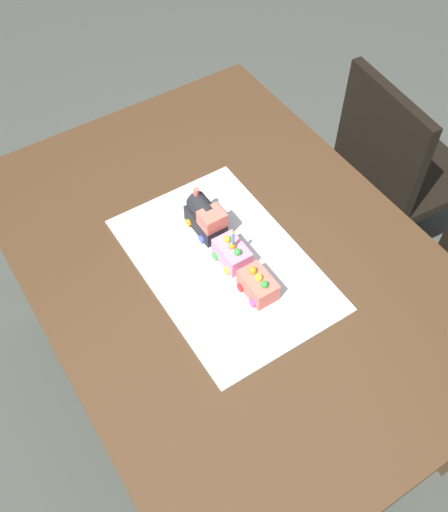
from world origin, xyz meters
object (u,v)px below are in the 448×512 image
at_px(cake_locomotive, 206,217).
at_px(cake_car_flatbed_coral, 258,285).
at_px(cake_car_tanker_bubblegum, 232,253).
at_px(dining_table, 228,280).
at_px(chair, 395,171).
at_px(birthday_candle, 233,237).

distance_m(cake_locomotive, cake_car_flatbed_coral, 0.25).
xyz_separation_m(cake_locomotive, cake_car_flatbed_coral, (0.25, 0.00, -0.02)).
bearing_deg(cake_car_flatbed_coral, cake_car_tanker_bubblegum, 180.00).
bearing_deg(cake_locomotive, cake_car_tanker_bubblegum, 0.00).
height_order(cake_locomotive, cake_car_tanker_bubblegum, cake_locomotive).
bearing_deg(cake_locomotive, dining_table, -0.61).
bearing_deg(dining_table, cake_car_flatbed_coral, 0.52).
height_order(dining_table, cake_locomotive, cake_locomotive).
xyz_separation_m(chair, cake_locomotive, (0.06, -0.83, 0.32)).
height_order(dining_table, chair, chair).
xyz_separation_m(dining_table, birthday_candle, (0.02, 0.00, 0.21)).
xyz_separation_m(dining_table, cake_car_flatbed_coral, (0.13, 0.00, 0.14)).
bearing_deg(cake_car_tanker_bubblegum, birthday_candle, -0.00).
bearing_deg(dining_table, chair, 101.42).
xyz_separation_m(chair, cake_car_tanker_bubblegum, (0.18, -0.83, 0.30)).
xyz_separation_m(cake_locomotive, cake_car_tanker_bubblegum, (0.13, 0.00, -0.02)).
bearing_deg(birthday_candle, chair, 102.62).
relative_size(cake_locomotive, birthday_candle, 2.56).
distance_m(cake_car_tanker_bubblegum, cake_car_flatbed_coral, 0.12).
bearing_deg(birthday_candle, cake_car_tanker_bubblegum, 180.00).
distance_m(dining_table, cake_car_flatbed_coral, 0.19).
height_order(cake_car_tanker_bubblegum, birthday_candle, birthday_candle).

